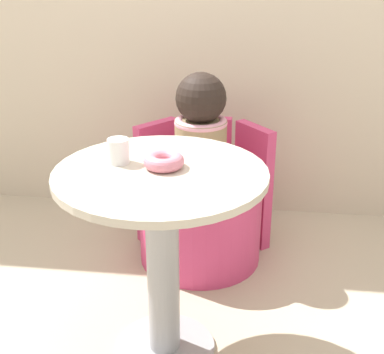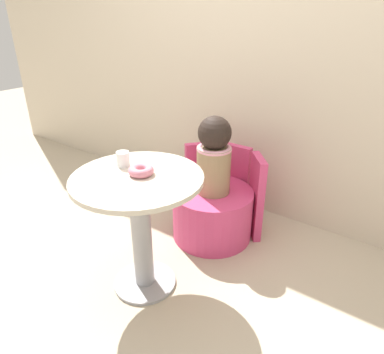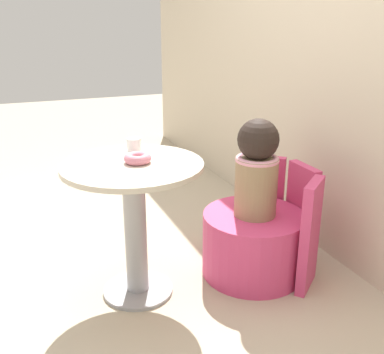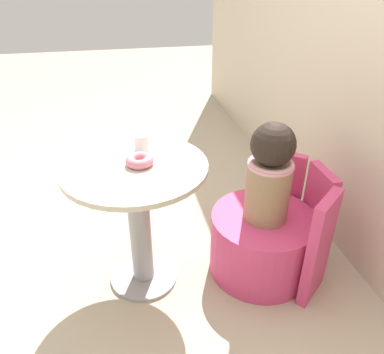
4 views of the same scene
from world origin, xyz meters
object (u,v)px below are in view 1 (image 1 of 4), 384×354
object	(u,v)px
round_table	(162,230)
cup	(119,151)
child_figure	(201,133)
donut	(163,161)
tub_chair	(200,223)

from	to	relation	value
round_table	cup	distance (m)	0.29
child_figure	donut	bearing A→B (deg)	-94.76
donut	cup	distance (m)	0.15
child_figure	donut	size ratio (longest dim) A/B	4.02
donut	cup	world-z (taller)	cup
child_figure	tub_chair	bearing A→B (deg)	180.00
child_figure	cup	size ratio (longest dim) A/B	6.45
round_table	tub_chair	xyz separation A→B (m)	(0.05, 0.63, -0.31)
round_table	cup	xyz separation A→B (m)	(-0.14, 0.05, 0.25)
donut	tub_chair	bearing A→B (deg)	85.24
tub_chair	donut	bearing A→B (deg)	-94.76
cup	tub_chair	bearing A→B (deg)	71.22
child_figure	donut	xyz separation A→B (m)	(-0.05, -0.60, 0.11)
child_figure	cup	bearing A→B (deg)	-108.78
tub_chair	child_figure	distance (m)	0.43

